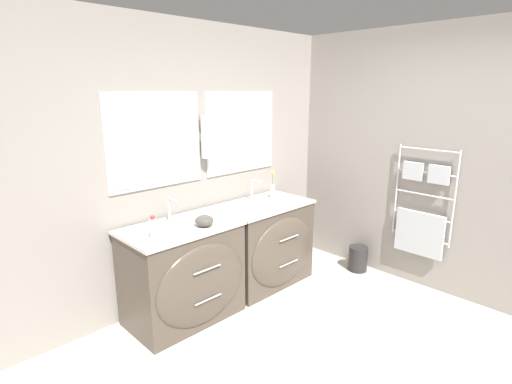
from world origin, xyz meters
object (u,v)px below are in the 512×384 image
Objects in this scene: amenity_bowl at (204,221)px; vanity_left at (185,273)px; vanity_right at (265,243)px; flower_vase at (273,188)px; waste_bin at (358,258)px; toiletry_bottle at (153,228)px.

vanity_left is at bearing 145.33° from amenity_bowl.
vanity_right is 3.30× the size of flower_vase.
waste_bin is (0.96, -0.53, -0.30)m from vanity_right.
flower_vase is (1.08, 0.22, 0.07)m from amenity_bowl.
toiletry_bottle reaches higher than amenity_bowl.
flower_vase is 1.28m from waste_bin.
vanity_left is at bearing 164.90° from waste_bin.
waste_bin is (2.27, -0.47, -0.80)m from toiletry_bottle.
amenity_bowl is (0.15, -0.10, 0.47)m from vanity_left.
vanity_right is 0.98m from amenity_bowl.
vanity_left is 0.50m from amenity_bowl.
vanity_right is 1.41m from toiletry_bottle.
toiletry_bottle is 0.61× the size of flower_vase.
vanity_left is 3.52× the size of waste_bin.
flower_vase is (1.23, 0.12, 0.54)m from vanity_left.
flower_vase is at bearing 138.47° from waste_bin.
vanity_left is 0.60m from toiletry_bottle.
waste_bin is at bearing -41.53° from flower_vase.
toiletry_bottle is at bearing -173.31° from flower_vase.
toiletry_bottle is (-1.31, -0.06, 0.51)m from vanity_right.
flower_vase reaches higher than vanity_left.
amenity_bowl is at bearing -168.32° from flower_vase.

